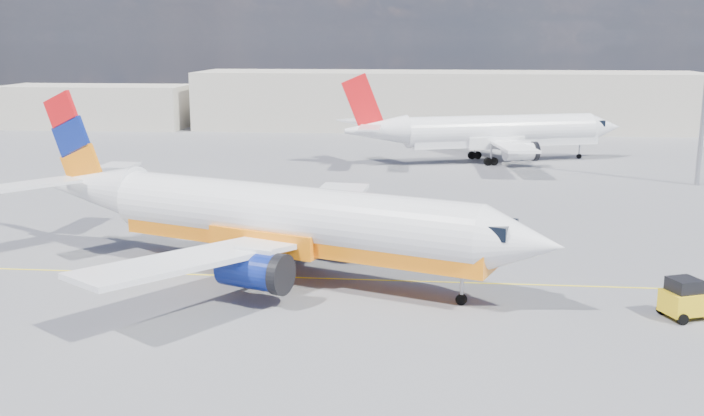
{
  "coord_description": "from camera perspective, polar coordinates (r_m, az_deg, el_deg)",
  "views": [
    {
      "loc": [
        2.73,
        -37.02,
        12.68
      ],
      "look_at": [
        -1.42,
        4.91,
        3.5
      ],
      "focal_mm": 40.0,
      "sensor_mm": 36.0,
      "label": 1
    }
  ],
  "objects": [
    {
      "name": "ground",
      "position": [
        39.23,
        1.36,
        -6.57
      ],
      "size": [
        240.0,
        240.0,
        0.0
      ],
      "primitive_type": "plane",
      "color": "#59595E",
      "rests_on": "ground"
    },
    {
      "name": "taxi_line",
      "position": [
        42.07,
        1.67,
        -5.25
      ],
      "size": [
        70.0,
        0.15,
        0.01
      ],
      "primitive_type": "cube",
      "color": "yellow",
      "rests_on": "ground"
    },
    {
      "name": "terminal_main",
      "position": [
        112.38,
        6.86,
        7.78
      ],
      "size": [
        70.0,
        14.0,
        8.0
      ],
      "primitive_type": "cube",
      "color": "beige",
      "rests_on": "ground"
    },
    {
      "name": "terminal_annex",
      "position": [
        119.41,
        -18.07,
        7.04
      ],
      "size": [
        26.0,
        10.0,
        6.0
      ],
      "primitive_type": "cube",
      "color": "beige",
      "rests_on": "ground"
    },
    {
      "name": "main_jet",
      "position": [
        42.13,
        -5.66,
        -0.74
      ],
      "size": [
        31.7,
        23.98,
        9.68
      ],
      "rotation": [
        0.0,
        0.0,
        -0.36
      ],
      "color": "white",
      "rests_on": "ground"
    },
    {
      "name": "second_jet",
      "position": [
        82.63,
        10.1,
        5.44
      ],
      "size": [
        30.6,
        23.23,
        9.29
      ],
      "rotation": [
        0.0,
        0.0,
        0.32
      ],
      "color": "white",
      "rests_on": "ground"
    },
    {
      "name": "gse_tug",
      "position": [
        39.54,
        23.41,
        -6.08
      ],
      "size": [
        3.04,
        2.5,
        1.92
      ],
      "rotation": [
        0.0,
        0.0,
        0.38
      ],
      "color": "black",
      "rests_on": "ground"
    }
  ]
}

